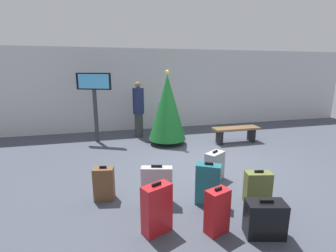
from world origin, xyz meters
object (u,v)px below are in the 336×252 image
at_px(traveller_0, 138,108).
at_px(suitcase_6, 104,184).
at_px(suitcase_2, 215,166).
at_px(suitcase_7, 265,219).
at_px(suitcase_3, 208,184).
at_px(suitcase_5, 258,187).
at_px(suitcase_0, 157,185).
at_px(suitcase_4, 157,209).
at_px(waiting_bench, 236,131).
at_px(holiday_tree, 167,107).
at_px(suitcase_1, 217,211).
at_px(flight_info_kiosk, 94,93).

xyz_separation_m(traveller_0, suitcase_6, (-1.16, -3.91, -0.68)).
distance_m(suitcase_2, suitcase_6, 2.22).
bearing_deg(suitcase_2, suitcase_6, -173.73).
distance_m(suitcase_2, suitcase_7, 1.79).
height_order(suitcase_3, suitcase_5, suitcase_3).
relative_size(suitcase_0, suitcase_4, 0.92).
bearing_deg(waiting_bench, holiday_tree, 169.04).
bearing_deg(suitcase_1, suitcase_3, 75.98).
relative_size(suitcase_1, suitcase_4, 0.91).
xyz_separation_m(flight_info_kiosk, suitcase_4, (0.90, -4.78, -1.18)).
height_order(traveller_0, suitcase_5, traveller_0).
height_order(waiting_bench, suitcase_5, suitcase_5).
distance_m(traveller_0, suitcase_0, 4.33).
distance_m(traveller_0, suitcase_4, 5.07).
distance_m(suitcase_4, suitcase_6, 1.31).
bearing_deg(suitcase_7, waiting_bench, 65.23).
bearing_deg(waiting_bench, traveller_0, 153.29).
height_order(suitcase_2, suitcase_4, suitcase_4).
relative_size(traveller_0, suitcase_1, 2.69).
bearing_deg(suitcase_6, suitcase_4, -57.51).
bearing_deg(traveller_0, suitcase_1, -86.19).
distance_m(suitcase_2, suitcase_3, 0.98).
bearing_deg(suitcase_6, suitcase_1, -41.23).
bearing_deg(holiday_tree, flight_info_kiosk, 159.45).
bearing_deg(flight_info_kiosk, suitcase_1, -71.17).
relative_size(traveller_0, suitcase_5, 3.12).
bearing_deg(suitcase_5, suitcase_6, 163.00).
bearing_deg(suitcase_0, suitcase_3, -15.65).
distance_m(holiday_tree, suitcase_4, 4.24).
distance_m(flight_info_kiosk, suitcase_4, 5.01).
bearing_deg(suitcase_7, flight_info_kiosk, 113.79).
height_order(holiday_tree, suitcase_4, holiday_tree).
xyz_separation_m(traveller_0, suitcase_2, (1.04, -3.67, -0.67)).
bearing_deg(suitcase_2, traveller_0, 105.85).
relative_size(suitcase_1, suitcase_3, 0.92).
xyz_separation_m(suitcase_1, suitcase_7, (0.60, -0.23, -0.07)).
bearing_deg(suitcase_0, holiday_tree, 72.60).
bearing_deg(holiday_tree, suitcase_7, -87.13).
distance_m(flight_info_kiosk, waiting_bench, 4.49).
bearing_deg(waiting_bench, suitcase_0, -137.43).
bearing_deg(holiday_tree, traveller_0, 125.62).
relative_size(suitcase_0, suitcase_2, 1.11).
distance_m(suitcase_3, suitcase_6, 1.79).
bearing_deg(waiting_bench, suitcase_4, -132.25).
bearing_deg(holiday_tree, suitcase_3, -93.19).
height_order(holiday_tree, flight_info_kiosk, holiday_tree).
height_order(flight_info_kiosk, suitcase_3, flight_info_kiosk).
bearing_deg(suitcase_3, flight_info_kiosk, 113.83).
bearing_deg(traveller_0, waiting_bench, -26.71).
bearing_deg(suitcase_2, suitcase_0, -155.68).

